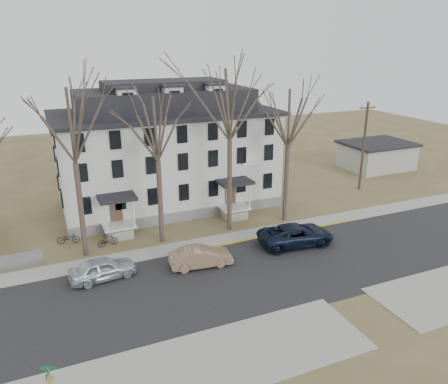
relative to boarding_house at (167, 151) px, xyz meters
name	(u,v)px	position (x,y,z in m)	size (l,w,h in m)	color
ground	(275,287)	(2.00, -17.95, -5.38)	(120.00, 120.00, 0.00)	olive
main_road	(261,273)	(2.00, -15.95, -5.38)	(120.00, 10.00, 0.04)	#27272A
far_sidewalk	(227,239)	(2.00, -9.95, -5.38)	(120.00, 2.00, 0.08)	#A09F97
near_sidewalk_left	(185,371)	(-6.00, -22.95, -5.38)	(20.00, 5.00, 0.08)	#A09F97
yellow_curb	(285,234)	(7.00, -10.85, -5.38)	(14.00, 0.25, 0.06)	gold
boarding_house	(167,151)	(0.00, 0.00, 0.00)	(20.80, 12.36, 12.05)	slate
distant_building	(376,155)	(28.00, 2.05, -3.70)	(8.50, 6.50, 3.35)	#A09F97
tree_far_left	(71,120)	(-9.00, -8.15, 4.96)	(8.40, 8.40, 13.72)	#473B31
tree_mid_left	(156,124)	(-3.00, -8.15, 4.22)	(7.80, 7.80, 12.74)	#473B31
tree_center	(230,100)	(3.00, -8.15, 5.71)	(9.00, 9.00, 14.70)	#473B31
tree_mid_right	(289,114)	(8.50, -8.15, 4.22)	(7.80, 7.80, 12.74)	#473B31
utility_pole_far	(364,146)	(20.50, -3.95, -0.47)	(2.00, 0.28, 9.50)	#3D3023
car_silver	(103,269)	(-8.32, -12.35, -4.61)	(1.81, 4.49, 1.53)	silver
car_tan	(201,257)	(-1.56, -13.36, -4.64)	(1.57, 4.51, 1.49)	#96755B
car_navy	(296,235)	(6.65, -13.02, -4.54)	(2.80, 6.06, 1.68)	black
bicycle_left	(68,239)	(-10.05, -5.69, -4.91)	(0.62, 1.77, 0.93)	black
bicycle_right	(108,241)	(-7.22, -7.39, -4.89)	(0.46, 1.63, 0.98)	black
street_sign	(50,381)	(-12.07, -23.01, -3.78)	(0.68, 0.68, 2.38)	gray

